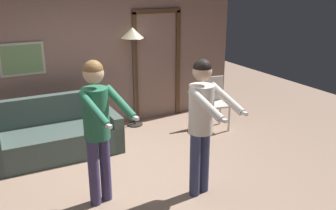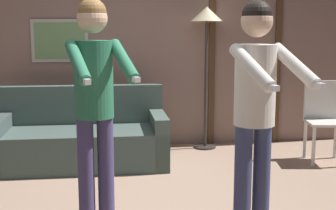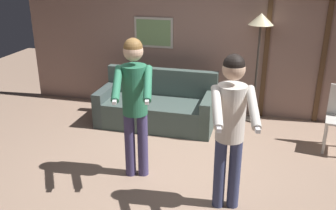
{
  "view_description": "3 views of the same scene",
  "coord_description": "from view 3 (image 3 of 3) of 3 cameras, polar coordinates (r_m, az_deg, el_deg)",
  "views": [
    {
      "loc": [
        -1.45,
        -4.07,
        2.58
      ],
      "look_at": [
        0.47,
        -0.41,
        1.19
      ],
      "focal_mm": 40.0,
      "sensor_mm": 36.0,
      "label": 1
    },
    {
      "loc": [
        -0.23,
        -3.8,
        1.53
      ],
      "look_at": [
        0.22,
        -0.42,
        0.97
      ],
      "focal_mm": 50.0,
      "sensor_mm": 36.0,
      "label": 2
    },
    {
      "loc": [
        1.1,
        -4.1,
        2.57
      ],
      "look_at": [
        0.13,
        -0.34,
        1.06
      ],
      "focal_mm": 40.0,
      "sensor_mm": 36.0,
      "label": 3
    }
  ],
  "objects": [
    {
      "name": "back_wall_assembly",
      "position": [
        6.56,
        4.69,
        10.01
      ],
      "size": [
        6.4,
        0.1,
        2.6
      ],
      "color": "#886A5F",
      "rests_on": "ground_plane"
    },
    {
      "name": "couch",
      "position": [
        6.2,
        -1.7,
        -0.47
      ],
      "size": [
        1.91,
        0.86,
        0.87
      ],
      "color": "#43544E",
      "rests_on": "ground_plane"
    },
    {
      "name": "ground_plane",
      "position": [
        4.96,
        -0.51,
        -9.95
      ],
      "size": [
        12.0,
        12.0,
        0.0
      ],
      "primitive_type": "plane",
      "color": "#A1826C"
    },
    {
      "name": "torchiere_lamp",
      "position": [
        6.18,
        13.89,
        11.17
      ],
      "size": [
        0.39,
        0.39,
        1.8
      ],
      "color": "#332D28",
      "rests_on": "ground_plane"
    },
    {
      "name": "person_standing_right",
      "position": [
        3.85,
        9.54,
        -2.26
      ],
      "size": [
        0.53,
        0.72,
        1.73
      ],
      "color": "navy",
      "rests_on": "ground_plane"
    },
    {
      "name": "person_standing_left",
      "position": [
        4.42,
        -5.12,
        1.36
      ],
      "size": [
        0.55,
        0.73,
        1.76
      ],
      "color": "#433B69",
      "rests_on": "ground_plane"
    }
  ]
}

